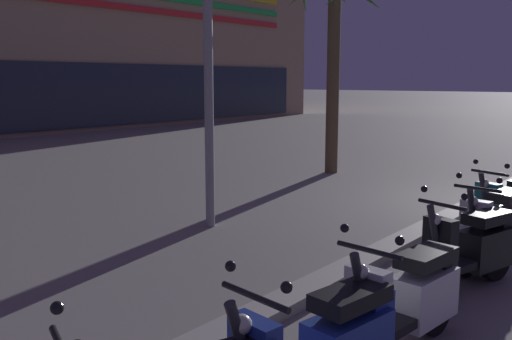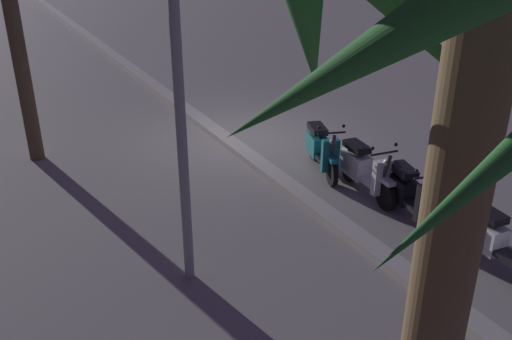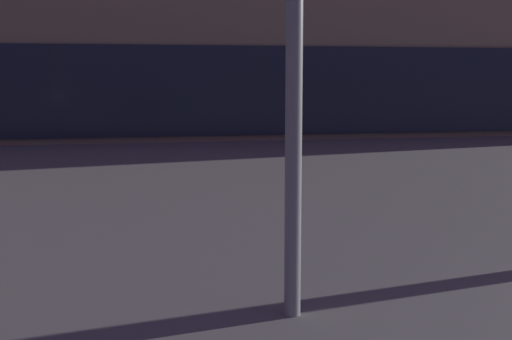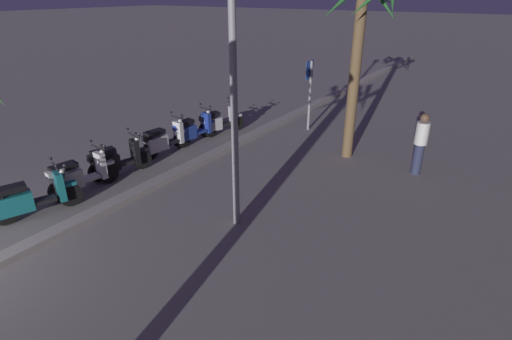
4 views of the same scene
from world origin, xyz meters
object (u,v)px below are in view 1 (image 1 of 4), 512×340
scooter_black_second_in_line (472,249)px  scooter_white_mid_rear (496,226)px  scooter_white_far_back (407,302)px  palm_tree_far_corner (335,6)px

scooter_black_second_in_line → scooter_white_mid_rear: (1.15, 0.08, 0.01)m
scooter_white_far_back → scooter_white_mid_rear: bearing=2.8°
scooter_white_far_back → scooter_white_mid_rear: (2.97, 0.15, 0.01)m
palm_tree_far_corner → scooter_white_far_back: bearing=-144.8°
scooter_white_far_back → scooter_black_second_in_line: 1.82m
scooter_white_mid_rear → palm_tree_far_corner: bearing=48.4°
scooter_white_far_back → palm_tree_far_corner: 9.94m
scooter_white_mid_rear → palm_tree_far_corner: palm_tree_far_corner is taller
scooter_black_second_in_line → scooter_white_mid_rear: size_ratio=0.96×
scooter_black_second_in_line → scooter_white_far_back: bearing=-177.8°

